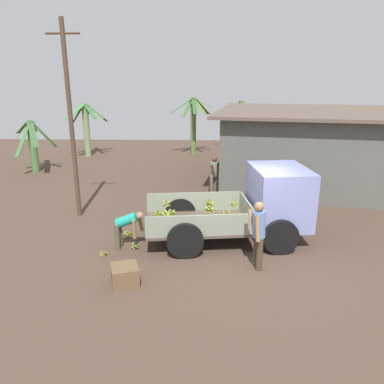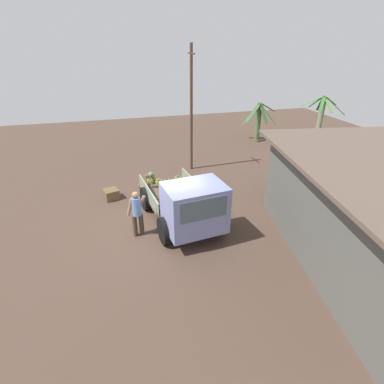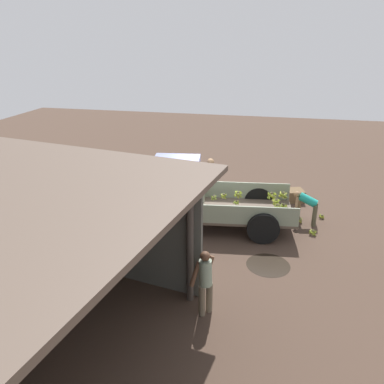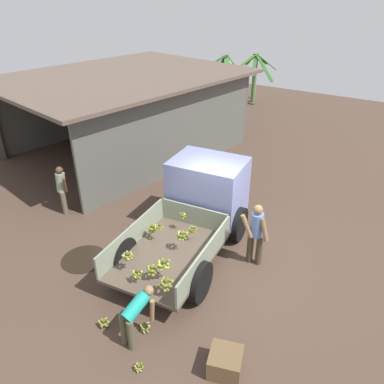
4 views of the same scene
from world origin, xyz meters
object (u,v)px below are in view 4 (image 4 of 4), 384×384
person_bystander_near_shed (62,188)px  cargo_truck (201,200)px  person_worker_loading (136,313)px  wooden_crate_0 (225,362)px  banana_bunch_on_ground_0 (104,322)px  banana_bunch_on_ground_2 (139,367)px  person_foreground_visitor (256,232)px  banana_bunch_on_ground_1 (145,327)px

person_bystander_near_shed → cargo_truck: bearing=-33.7°
person_worker_loading → wooden_crate_0: size_ratio=1.84×
banana_bunch_on_ground_0 → banana_bunch_on_ground_2: bearing=-107.2°
person_foreground_visitor → banana_bunch_on_ground_1: bearing=-25.7°
cargo_truck → banana_bunch_on_ground_0: bearing=173.8°
banana_bunch_on_ground_0 → banana_bunch_on_ground_2: 1.31m
cargo_truck → person_bystander_near_shed: bearing=100.4°
cargo_truck → banana_bunch_on_ground_2: cargo_truck is taller
cargo_truck → banana_bunch_on_ground_1: 3.73m
cargo_truck → person_worker_loading: (-3.71, -0.82, -0.43)m
person_foreground_visitor → person_worker_loading: person_foreground_visitor is taller
person_bystander_near_shed → banana_bunch_on_ground_0: 4.93m
person_foreground_visitor → banana_bunch_on_ground_1: 3.37m
person_bystander_near_shed → person_foreground_visitor: bearing=-42.2°
person_bystander_near_shed → banana_bunch_on_ground_0: person_bystander_near_shed is taller
person_worker_loading → cargo_truck: bearing=19.3°
cargo_truck → person_bystander_near_shed: size_ratio=3.03×
person_bystander_near_shed → banana_bunch_on_ground_2: (-2.97, -5.38, -0.77)m
person_foreground_visitor → banana_bunch_on_ground_2: size_ratio=8.72×
banana_bunch_on_ground_0 → banana_bunch_on_ground_1: size_ratio=1.02×
person_foreground_visitor → banana_bunch_on_ground_0: size_ratio=6.85×
person_bystander_near_shed → person_worker_loading: bearing=-77.4°
banana_bunch_on_ground_0 → wooden_crate_0: (0.46, -2.57, 0.12)m
wooden_crate_0 → person_bystander_near_shed: bearing=72.4°
person_bystander_near_shed → banana_bunch_on_ground_2: size_ratio=7.88×
banana_bunch_on_ground_0 → banana_bunch_on_ground_1: (0.37, -0.79, 0.00)m
banana_bunch_on_ground_1 → cargo_truck: bearing=13.5°
cargo_truck → person_foreground_visitor: (-0.37, -1.78, -0.15)m
banana_bunch_on_ground_1 → banana_bunch_on_ground_2: (-0.75, -0.46, -0.02)m
banana_bunch_on_ground_1 → wooden_crate_0: 1.79m
banana_bunch_on_ground_0 → cargo_truck: bearing=0.8°
person_foreground_visitor → wooden_crate_0: 3.24m
banana_bunch_on_ground_1 → wooden_crate_0: wooden_crate_0 is taller
cargo_truck → banana_bunch_on_ground_0: size_ratio=18.79×
cargo_truck → banana_bunch_on_ground_0: 3.99m
cargo_truck → person_foreground_visitor: size_ratio=2.74×
person_worker_loading → banana_bunch_on_ground_1: person_worker_loading is taller
person_bystander_near_shed → banana_bunch_on_ground_1: bearing=-75.3°
person_foreground_visitor → person_worker_loading: 3.49m
wooden_crate_0 → cargo_truck: bearing=37.6°
person_worker_loading → person_bystander_near_shed: person_bystander_near_shed is taller
wooden_crate_0 → banana_bunch_on_ground_1: bearing=92.9°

